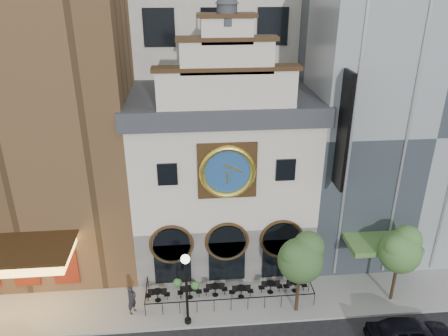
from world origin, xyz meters
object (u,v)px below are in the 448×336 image
lamppost (186,282)px  tree_left (301,257)px  bistro_2 (215,289)px  tree_right (401,249)px  car_right (411,333)px  bistro_1 (190,292)px  bistro_4 (270,287)px  bistro_0 (158,295)px  bistro_5 (295,285)px  bistro_3 (241,291)px  pedestrian (132,300)px

lamppost → tree_left: size_ratio=0.90×
bistro_2 → tree_right: tree_right is taller
lamppost → tree_left: 6.91m
car_right → bistro_1: bearing=71.0°
bistro_4 → bistro_0: bearing=-179.0°
bistro_5 → tree_right: bearing=-11.5°
bistro_0 → bistro_1: 2.06m
car_right → lamppost: (-12.58, 2.71, 2.34)m
tree_left → tree_right: (6.36, 0.47, -0.16)m
bistro_2 → bistro_5: 5.29m
bistro_2 → bistro_5: same height
bistro_3 → bistro_5: size_ratio=1.00×
tree_left → tree_right: tree_left is taller
bistro_5 → bistro_0: bearing=-179.4°
bistro_4 → tree_left: size_ratio=0.29×
lamppost → tree_right: 13.25m
tree_left → bistro_0: bearing=169.6°
bistro_0 → bistro_4: bearing=1.0°
bistro_0 → tree_right: (15.10, -1.14, 3.36)m
bistro_1 → lamppost: (-0.15, -2.21, 2.58)m
bistro_0 → bistro_1: bearing=2.7°
bistro_2 → bistro_4: same height
bistro_4 → car_right: size_ratio=0.32×
bistro_3 → pedestrian: pedestrian is taller
bistro_0 → bistro_2: size_ratio=1.00×
pedestrian → tree_left: size_ratio=0.36×
bistro_1 → bistro_5: bearing=-0.0°
bistro_5 → tree_left: (-0.29, -1.70, 3.52)m
bistro_2 → bistro_3: bearing=-11.2°
bistro_5 → bistro_2: bearing=179.1°
bistro_4 → tree_right: size_ratio=0.30×
pedestrian → tree_left: (10.22, -0.69, 3.02)m
bistro_3 → car_right: 10.23m
bistro_1 → pedestrian: size_ratio=0.82×
bistro_4 → lamppost: (-5.46, -2.24, 2.58)m
lamppost → bistro_3: bearing=48.0°
bistro_1 → bistro_4: size_ratio=1.00×
bistro_1 → lamppost: 3.40m
bistro_2 → bistro_3: 1.69m
bistro_3 → lamppost: (-3.49, -1.96, 2.58)m
bistro_3 → tree_left: 5.07m
bistro_2 → car_right: (10.76, -5.01, 0.23)m
bistro_2 → tree_left: tree_left is taller
bistro_5 → car_right: car_right is taller
bistro_4 → bistro_5: 1.65m
bistro_0 → lamppost: bearing=-48.0°
lamppost → tree_right: tree_right is taller
bistro_4 → car_right: 8.67m
bistro_4 → bistro_5: bearing=-0.9°
bistro_1 → car_right: 13.37m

